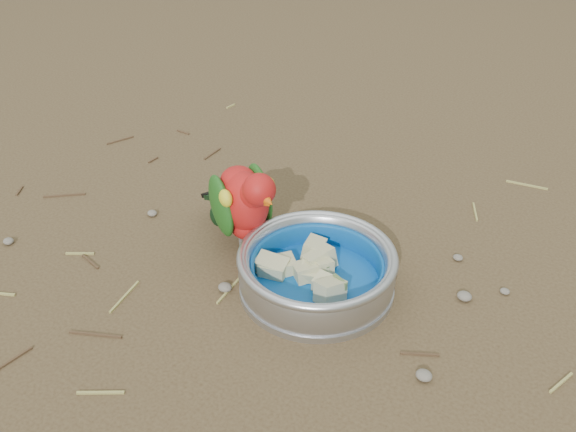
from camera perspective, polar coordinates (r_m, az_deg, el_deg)
The scene contains 6 objects.
ground at distance 0.94m, azimuth -3.22°, elevation -4.08°, with size 60.00×60.00×0.00m, color #4F3D27.
food_bowl at distance 0.89m, azimuth 2.55°, elevation -6.09°, with size 0.21×0.21×0.02m, color #B2B2BA.
bowl_wall at distance 0.87m, azimuth 2.59°, elevation -4.57°, with size 0.21×0.21×0.04m, color #B2B2BA, non-canonical shape.
fruit_wedges at distance 0.87m, azimuth 2.58°, elevation -4.93°, with size 0.13×0.13×0.03m, color #BFBB89, non-canonical shape.
lory_parrot at distance 0.93m, azimuth -3.85°, elevation 0.63°, with size 0.09×0.18×0.15m, color #B31614, non-canonical shape.
ground_debris at distance 0.97m, azimuth -2.72°, elevation -2.43°, with size 0.90×0.80×0.01m, color #9D954F, non-canonical shape.
Camera 1 is at (0.47, -0.58, 0.58)m, focal length 40.00 mm.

